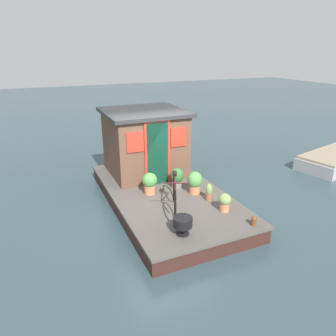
% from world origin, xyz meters
% --- Properties ---
extents(ground_plane, '(60.00, 60.00, 0.00)m').
position_xyz_m(ground_plane, '(0.00, 0.00, 0.00)').
color(ground_plane, '#2D4247').
extents(houseboat_deck, '(5.14, 2.74, 0.41)m').
position_xyz_m(houseboat_deck, '(0.00, 0.00, 0.21)').
color(houseboat_deck, '#4C4742').
rests_on(houseboat_deck, ground_plane).
extents(houseboat_cabin, '(2.14, 2.23, 1.85)m').
position_xyz_m(houseboat_cabin, '(1.46, 0.00, 1.35)').
color(houseboat_cabin, brown).
rests_on(houseboat_cabin, houseboat_deck).
extents(bicycle, '(1.61, 0.78, 0.86)m').
position_xyz_m(bicycle, '(-1.02, 0.20, 0.81)').
color(bicycle, black).
rests_on(bicycle, houseboat_deck).
extents(potted_plant_succulent, '(0.28, 0.28, 0.42)m').
position_xyz_m(potted_plant_succulent, '(-1.54, -0.80, 0.64)').
color(potted_plant_succulent, '#C6754C').
rests_on(potted_plant_succulent, houseboat_deck).
extents(potted_plant_geranium, '(0.38, 0.38, 0.56)m').
position_xyz_m(potted_plant_geranium, '(0.01, 0.41, 0.71)').
color(potted_plant_geranium, '#C6754C').
rests_on(potted_plant_geranium, houseboat_deck).
extents(potted_plant_lavender, '(0.16, 0.16, 0.43)m').
position_xyz_m(potted_plant_lavender, '(-0.92, -0.76, 0.62)').
color(potted_plant_lavender, '#935138').
rests_on(potted_plant_lavender, houseboat_deck).
extents(potted_plant_thyme, '(0.38, 0.38, 0.58)m').
position_xyz_m(potted_plant_thyme, '(-0.45, -0.63, 0.73)').
color(potted_plant_thyme, '#C6754C').
rests_on(potted_plant_thyme, houseboat_deck).
extents(potted_plant_rosemary, '(0.36, 0.36, 0.53)m').
position_xyz_m(potted_plant_rosemary, '(0.08, -0.38, 0.69)').
color(potted_plant_rosemary, slate).
rests_on(potted_plant_rosemary, houseboat_deck).
extents(charcoal_grill, '(0.39, 0.39, 0.37)m').
position_xyz_m(charcoal_grill, '(-2.01, 0.49, 0.67)').
color(charcoal_grill, black).
rests_on(charcoal_grill, houseboat_deck).
extents(mooring_bollard, '(0.12, 0.12, 0.21)m').
position_xyz_m(mooring_bollard, '(-2.31, -1.02, 0.52)').
color(mooring_bollard, brown).
rests_on(mooring_bollard, houseboat_deck).
extents(dinghy_boat, '(2.00, 3.22, 0.49)m').
position_xyz_m(dinghy_boat, '(0.28, -6.64, 0.24)').
color(dinghy_boat, '#99999E').
rests_on(dinghy_boat, ground_plane).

